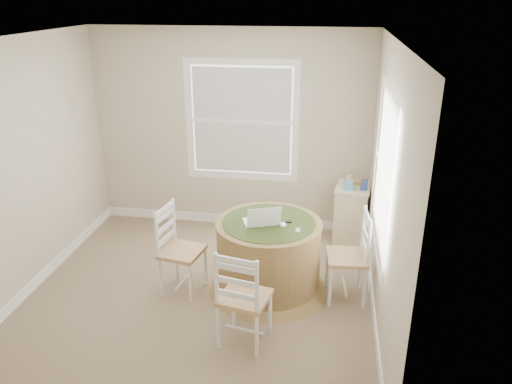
# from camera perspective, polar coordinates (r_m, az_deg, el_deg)

# --- Properties ---
(room) EXTENTS (3.64, 3.64, 2.64)m
(room) POSITION_cam_1_polar(r_m,az_deg,el_deg) (4.93, -4.76, 1.87)
(room) COLOR #826A52
(room) RESTS_ON ground
(round_table) EXTENTS (1.28, 1.28, 0.79)m
(round_table) POSITION_cam_1_polar(r_m,az_deg,el_deg) (5.28, 1.44, -7.01)
(round_table) COLOR olive
(round_table) RESTS_ON ground
(chair_left) EXTENTS (0.47, 0.48, 0.95)m
(chair_left) POSITION_cam_1_polar(r_m,az_deg,el_deg) (5.27, -8.45, -6.72)
(chair_left) COLOR white
(chair_left) RESTS_ON ground
(chair_near) EXTENTS (0.49, 0.48, 0.95)m
(chair_near) POSITION_cam_1_polar(r_m,az_deg,el_deg) (4.51, -1.35, -11.90)
(chair_near) COLOR white
(chair_near) RESTS_ON ground
(chair_right) EXTENTS (0.44, 0.46, 0.95)m
(chair_right) POSITION_cam_1_polar(r_m,az_deg,el_deg) (5.20, 10.35, -7.30)
(chair_right) COLOR white
(chair_right) RESTS_ON ground
(laptop) EXTENTS (0.43, 0.40, 0.24)m
(laptop) POSITION_cam_1_polar(r_m,az_deg,el_deg) (5.07, 0.66, -3.30)
(laptop) COLOR white
(laptop) RESTS_ON round_table
(mouse) EXTENTS (0.07, 0.10, 0.03)m
(mouse) POSITION_cam_1_polar(r_m,az_deg,el_deg) (5.05, 3.11, -3.77)
(mouse) COLOR white
(mouse) RESTS_ON round_table
(phone) EXTENTS (0.05, 0.09, 0.02)m
(phone) POSITION_cam_1_polar(r_m,az_deg,el_deg) (4.96, 4.82, -4.40)
(phone) COLOR #B7BABF
(phone) RESTS_ON round_table
(keys) EXTENTS (0.06, 0.05, 0.02)m
(keys) POSITION_cam_1_polar(r_m,az_deg,el_deg) (5.12, 3.74, -3.44)
(keys) COLOR black
(keys) RESTS_ON round_table
(corner_chest) EXTENTS (0.48, 0.60, 0.74)m
(corner_chest) POSITION_cam_1_polar(r_m,az_deg,el_deg) (6.44, 10.83, -2.39)
(corner_chest) COLOR #FAEABC
(corner_chest) RESTS_ON ground
(tissue_box) EXTENTS (0.13, 0.13, 0.10)m
(tissue_box) POSITION_cam_1_polar(r_m,az_deg,el_deg) (6.18, 10.56, 0.78)
(tissue_box) COLOR #5EA6D7
(tissue_box) RESTS_ON corner_chest
(box_yellow) EXTENTS (0.16, 0.12, 0.06)m
(box_yellow) POSITION_cam_1_polar(r_m,az_deg,el_deg) (6.34, 11.33, 1.11)
(box_yellow) COLOR gold
(box_yellow) RESTS_ON corner_chest
(box_blue) EXTENTS (0.09, 0.09, 0.12)m
(box_blue) POSITION_cam_1_polar(r_m,az_deg,el_deg) (6.19, 12.21, 0.80)
(box_blue) COLOR #2D4289
(box_blue) RESTS_ON corner_chest
(cup_cream) EXTENTS (0.07, 0.07, 0.09)m
(cup_cream) POSITION_cam_1_polar(r_m,az_deg,el_deg) (6.41, 10.69, 1.52)
(cup_cream) COLOR beige
(cup_cream) RESTS_ON corner_chest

